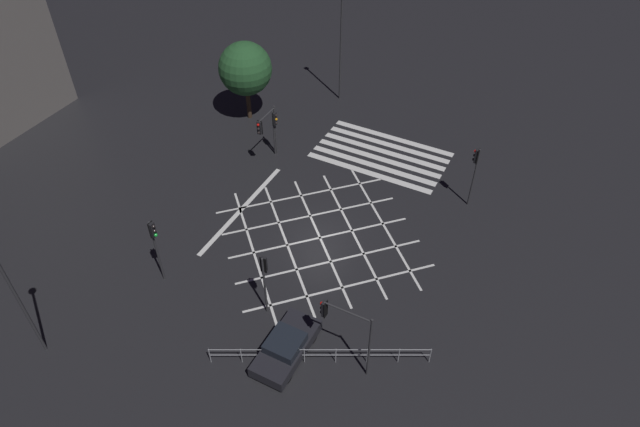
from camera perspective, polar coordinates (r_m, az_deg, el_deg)
name	(u,v)px	position (r m, az deg, el deg)	size (l,w,h in m)	color
ground_plane	(320,238)	(33.69, 0.00, -2.44)	(200.00, 200.00, 0.00)	black
road_markings	(354,183)	(37.50, 3.45, 3.03)	(13.54, 18.49, 0.01)	silver
traffic_light_se_main	(275,125)	(38.66, -4.55, 8.85)	(0.39, 0.36, 3.42)	#2D2D30
traffic_light_se_cross	(266,127)	(37.86, -5.41, 8.57)	(0.36, 2.12, 3.79)	#2D2D30
traffic_light_sw_main	(475,166)	(35.21, 15.23, 4.63)	(0.39, 0.36, 4.23)	#2D2D30
traffic_light_median_north	(265,273)	(28.11, -5.57, -5.98)	(0.36, 0.39, 3.98)	#2D2D30
traffic_light_nw_main	(344,324)	(25.81, 2.45, -11.00)	(2.55, 0.36, 4.18)	#2D2D30
traffic_light_ne_main	(155,240)	(30.47, -16.18, -2.55)	(0.39, 0.36, 4.28)	#2D2D30
street_lamp_east	(10,285)	(28.35, -28.57, -6.32)	(0.42, 0.42, 7.36)	#2D2D30
street_lamp_west	(341,23)	(43.27, 2.16, 18.48)	(0.44, 0.44, 9.71)	#2D2D30
street_tree_near	(245,69)	(42.09, -7.49, 14.16)	(3.83, 3.83, 5.96)	#38281C
waiting_car	(286,347)	(28.14, -3.40, -13.16)	(1.82, 4.05, 1.28)	black
pedestrian_railing	(320,354)	(27.79, 0.00, -13.86)	(9.36, 4.89, 1.05)	#9EA0A5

